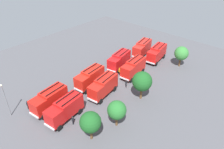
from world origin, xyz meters
TOP-DOWN VIEW (x-y plane):
  - ground_plane at (0.00, 0.00)m, footprint 66.43×66.43m
  - fire_truck_0 at (-14.42, -2.17)m, footprint 7.53×3.85m
  - fire_truck_1 at (-5.18, -2.32)m, footprint 7.51×3.72m
  - fire_truck_2 at (4.80, -1.95)m, footprint 7.42×3.36m
  - fire_truck_3 at (14.70, -2.03)m, footprint 7.42×3.39m
  - fire_truck_4 at (-14.43, 2.36)m, footprint 7.48×3.59m
  - fire_truck_5 at (-4.63, 2.35)m, footprint 7.40×3.31m
  - fire_truck_6 at (5.16, 2.32)m, footprint 7.48×3.60m
  - fire_truck_7 at (14.46, 2.16)m, footprint 7.43×3.43m
  - firefighter_0 at (11.48, -5.68)m, footprint 0.41×0.48m
  - firefighter_1 at (-2.71, -0.10)m, footprint 0.44×0.29m
  - firefighter_2 at (14.50, 4.19)m, footprint 0.48×0.45m
  - firefighter_3 at (0.11, 4.10)m, footprint 0.44×0.48m
  - firefighter_4 at (17.58, -4.91)m, footprint 0.47×0.46m
  - tree_0 at (-15.74, 8.24)m, footprint 3.34×3.34m
  - tree_1 at (1.04, 8.60)m, footprint 3.82×3.82m
  - tree_2 at (9.73, 9.82)m, footprint 3.18×3.18m
  - tree_3 at (14.55, 8.77)m, footprint 3.34×3.34m
  - traffic_cone_0 at (-8.67, -0.03)m, footprint 0.39×0.39m
  - traffic_cone_1 at (4.20, -4.79)m, footprint 0.41×0.41m
  - lamppost at (20.62, -5.75)m, footprint 0.36×0.36m

SIDE VIEW (x-z plane):
  - ground_plane at x=0.00m, z-range 0.00..0.00m
  - traffic_cone_0 at x=-8.67m, z-range 0.00..0.56m
  - traffic_cone_1 at x=4.20m, z-range 0.00..0.58m
  - firefighter_2 at x=14.50m, z-range 0.11..1.86m
  - firefighter_1 at x=-2.71m, z-range 0.12..1.90m
  - firefighter_0 at x=11.48m, z-range 0.12..1.91m
  - firefighter_4 at x=17.58m, z-range 0.12..1.93m
  - firefighter_3 at x=0.11m, z-range 0.12..1.93m
  - fire_truck_0 at x=-14.42m, z-range 0.21..4.09m
  - fire_truck_1 at x=-5.18m, z-range 0.21..4.09m
  - fire_truck_2 at x=4.80m, z-range 0.21..4.09m
  - fire_truck_3 at x=14.70m, z-range 0.21..4.09m
  - fire_truck_4 at x=-14.43m, z-range 0.21..4.09m
  - fire_truck_5 at x=-4.63m, z-range 0.21..4.09m
  - fire_truck_6 at x=5.16m, z-range 0.21..4.09m
  - fire_truck_7 at x=14.46m, z-range 0.21..4.09m
  - tree_2 at x=9.73m, z-range 0.85..5.78m
  - tree_3 at x=14.55m, z-range 0.90..6.08m
  - tree_0 at x=-15.74m, z-range 0.90..6.08m
  - lamppost at x=20.62m, z-range 0.57..7.31m
  - tree_1 at x=1.04m, z-range 1.02..6.95m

